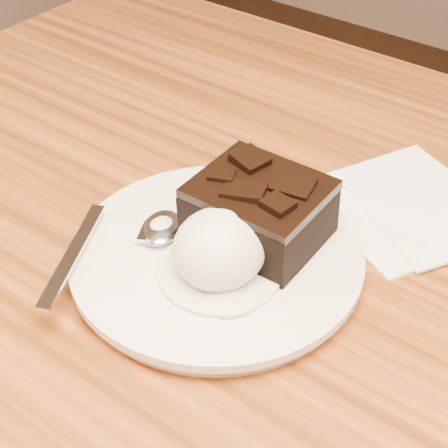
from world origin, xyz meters
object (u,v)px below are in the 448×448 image
Objects in this scene: ice_cream_scoop at (220,248)px; spoon at (162,229)px; plate at (216,260)px; napkin at (404,204)px; brownie at (259,214)px.

ice_cream_scoop reaches higher than spoon.
plate is at bearing -13.09° from spoon.
ice_cream_scoop is 0.41× the size of spoon.
napkin is at bearing 62.71° from plate.
spoon is at bearing -127.15° from napkin.
ice_cream_scoop reaches higher than napkin.
spoon is (-0.06, -0.05, -0.02)m from brownie.
plate is 0.19m from napkin.
brownie is 0.15m from napkin.
brownie reaches higher than napkin.
napkin is (0.09, 0.16, -0.01)m from plate.
brownie is at bearing 91.42° from ice_cream_scoop.
ice_cream_scoop is (0.00, -0.05, 0.00)m from brownie.
plate is 3.18× the size of ice_cream_scoop.
ice_cream_scoop is (0.02, -0.02, 0.03)m from plate.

